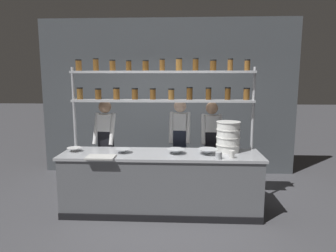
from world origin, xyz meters
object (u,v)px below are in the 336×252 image
at_px(prep_bowl_near_left, 176,151).
at_px(serving_cup_by_board, 232,154).
at_px(chef_right, 211,142).
at_px(chef_center, 180,141).
at_px(chef_left, 106,142).
at_px(spice_shelf_unit, 162,89).
at_px(cutting_board, 101,157).
at_px(prep_bowl_center_back, 123,151).
at_px(container_stack, 228,137).
at_px(prep_bowl_near_right, 74,150).
at_px(prep_bowl_center_front, 208,152).
at_px(serving_cup_front, 219,156).

relative_size(prep_bowl_near_left, serving_cup_by_board, 2.47).
bearing_deg(chef_right, chef_center, -177.09).
height_order(chef_left, prep_bowl_near_left, chef_left).
bearing_deg(chef_center, spice_shelf_unit, -122.97).
height_order(cutting_board, prep_bowl_near_left, prep_bowl_near_left).
bearing_deg(serving_cup_by_board, spice_shelf_unit, 150.87).
bearing_deg(spice_shelf_unit, chef_left, 165.90).
distance_m(chef_left, serving_cup_by_board, 2.16).
distance_m(chef_center, prep_bowl_center_back, 1.12).
bearing_deg(container_stack, chef_center, 142.12).
height_order(prep_bowl_center_back, prep_bowl_near_right, prep_bowl_center_back).
height_order(prep_bowl_center_front, prep_bowl_center_back, prep_bowl_center_front).
height_order(container_stack, serving_cup_by_board, container_stack).
height_order(spice_shelf_unit, container_stack, spice_shelf_unit).
distance_m(prep_bowl_near_left, prep_bowl_center_front, 0.47).
height_order(cutting_board, prep_bowl_center_back, prep_bowl_center_back).
bearing_deg(serving_cup_by_board, chef_center, 127.72).
distance_m(container_stack, serving_cup_by_board, 0.42).
bearing_deg(prep_bowl_near_left, chef_right, 52.17).
height_order(chef_left, chef_center, chef_center).
distance_m(chef_center, prep_bowl_near_left, 0.74).
bearing_deg(chef_right, serving_cup_front, -89.90).
distance_m(chef_center, serving_cup_by_board, 1.21).
bearing_deg(chef_right, prep_bowl_center_back, -151.30).
relative_size(chef_center, prep_bowl_near_left, 6.27).
height_order(spice_shelf_unit, chef_right, spice_shelf_unit).
bearing_deg(prep_bowl_near_right, spice_shelf_unit, 12.23).
height_order(chef_center, prep_bowl_near_right, chef_center).
relative_size(cutting_board, prep_bowl_center_front, 1.35).
relative_size(spice_shelf_unit, prep_bowl_center_back, 12.39).
relative_size(prep_bowl_center_back, prep_bowl_near_right, 1.05).
bearing_deg(chef_center, serving_cup_by_board, -49.01).
relative_size(chef_right, prep_bowl_near_left, 6.12).
xyz_separation_m(chef_right, prep_bowl_near_left, (-0.60, -0.77, 0.02)).
distance_m(prep_bowl_center_back, serving_cup_by_board, 1.60).
xyz_separation_m(chef_right, cutting_board, (-1.65, -1.06, -0.00)).
relative_size(prep_bowl_center_front, prep_bowl_near_right, 1.34).
height_order(container_stack, cutting_board, container_stack).
relative_size(chef_center, container_stack, 3.59).
relative_size(spice_shelf_unit, serving_cup_by_board, 26.67).
height_order(spice_shelf_unit, chef_left, spice_shelf_unit).
relative_size(chef_center, prep_bowl_center_back, 7.19).
relative_size(container_stack, prep_bowl_center_front, 1.57).
bearing_deg(chef_center, prep_bowl_near_left, -90.86).
relative_size(chef_left, chef_center, 1.00).
xyz_separation_m(spice_shelf_unit, cutting_board, (-0.82, -0.65, -0.94)).
bearing_deg(cutting_board, chef_left, 99.69).
distance_m(container_stack, cutting_board, 1.92).
xyz_separation_m(chef_left, prep_bowl_near_right, (-0.36, -0.53, -0.01)).
relative_size(chef_right, prep_bowl_center_back, 7.02).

